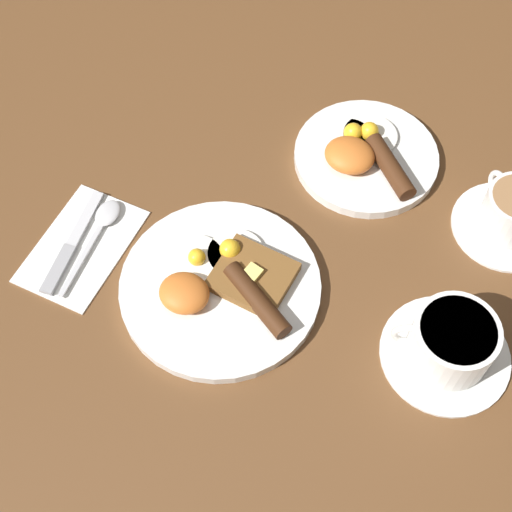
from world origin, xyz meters
TOP-DOWN VIEW (x-y plane):
  - ground_plane at (0.00, 0.00)m, footprint 3.00×3.00m
  - breakfast_plate_near at (0.00, 0.00)m, footprint 0.26×0.26m
  - breakfast_plate_far at (0.10, 0.27)m, footprint 0.21×0.21m
  - teacup_near at (0.29, 0.03)m, footprint 0.16×0.16m
  - teacup_far at (0.31, 0.25)m, footprint 0.14×0.14m
  - napkin at (-0.20, -0.02)m, footprint 0.11×0.17m
  - knife at (-0.21, -0.03)m, footprint 0.04×0.17m
  - spoon at (-0.19, 0.02)m, footprint 0.03×0.16m

SIDE VIEW (x-z plane):
  - ground_plane at x=0.00m, z-range 0.00..0.00m
  - napkin at x=-0.20m, z-range 0.00..0.01m
  - knife at x=-0.21m, z-range 0.00..0.01m
  - spoon at x=-0.19m, z-range 0.00..0.01m
  - breakfast_plate_near at x=0.00m, z-range -0.01..0.03m
  - breakfast_plate_far at x=0.10m, z-range -0.01..0.04m
  - teacup_far at x=0.31m, z-range 0.00..0.07m
  - teacup_near at x=0.29m, z-range 0.00..0.07m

